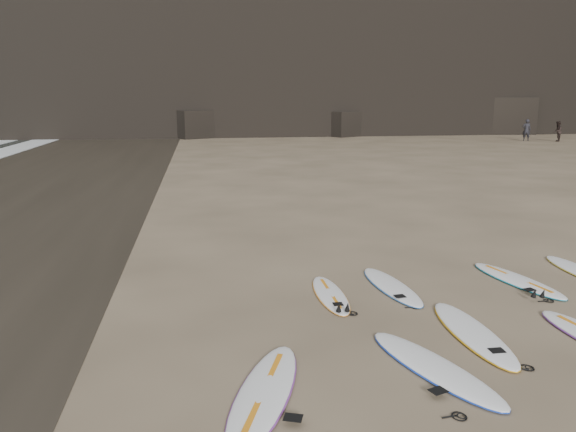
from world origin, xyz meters
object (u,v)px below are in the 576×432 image
(surfboard_5, at_px, (330,294))
(surfboard_6, at_px, (392,286))
(person_a, at_px, (527,130))
(surfboard_2, at_px, (473,332))
(surfboard_1, at_px, (434,367))
(person_b, at_px, (557,131))
(surfboard_0, at_px, (264,391))
(surfboard_7, at_px, (517,280))

(surfboard_5, relative_size, surfboard_6, 0.90)
(person_a, bearing_deg, surfboard_2, 85.18)
(surfboard_1, height_order, surfboard_6, surfboard_1)
(surfboard_5, bearing_deg, surfboard_2, -48.33)
(person_b, bearing_deg, person_a, -74.85)
(surfboard_5, xyz_separation_m, person_b, (27.26, 33.33, 0.81))
(surfboard_0, bearing_deg, person_a, 74.56)
(surfboard_0, xyz_separation_m, surfboard_5, (1.71, 3.51, -0.01))
(surfboard_5, height_order, surfboard_6, surfboard_6)
(surfboard_0, distance_m, surfboard_6, 4.87)
(person_a, bearing_deg, person_b, -176.20)
(person_a, bearing_deg, surfboard_0, 82.29)
(surfboard_0, relative_size, person_a, 1.51)
(surfboard_1, bearing_deg, surfboard_0, 167.89)
(surfboard_5, distance_m, surfboard_7, 4.14)
(surfboard_1, bearing_deg, surfboard_5, 84.77)
(surfboard_7, bearing_deg, surfboard_2, -145.09)
(surfboard_6, bearing_deg, surfboard_1, -105.22)
(surfboard_0, distance_m, surfboard_5, 3.90)
(surfboard_7, bearing_deg, surfboard_1, -146.50)
(surfboard_2, distance_m, person_a, 43.18)
(surfboard_6, xyz_separation_m, person_b, (25.91, 33.05, 0.80))
(person_b, bearing_deg, surfboard_7, 3.96)
(surfboard_1, relative_size, surfboard_2, 0.99)
(surfboard_0, bearing_deg, surfboard_2, 40.30)
(surfboard_7, distance_m, person_a, 39.98)
(surfboard_2, distance_m, surfboard_6, 2.49)
(surfboard_5, bearing_deg, surfboard_1, -75.99)
(surfboard_0, bearing_deg, surfboard_1, 26.98)
(surfboard_2, bearing_deg, surfboard_5, 132.18)
(surfboard_5, xyz_separation_m, person_a, (25.04, 34.31, 0.88))
(surfboard_2, xyz_separation_m, surfboard_7, (2.21, 2.39, -0.00))
(surfboard_2, xyz_separation_m, person_b, (25.34, 35.48, 0.80))
(surfboard_1, distance_m, surfboard_6, 3.51)
(surfboard_7, height_order, person_b, person_b)
(surfboard_0, height_order, surfboard_2, surfboard_0)
(surfboard_0, height_order, surfboard_7, surfboard_0)
(person_a, height_order, person_b, person_a)
(surfboard_6, relative_size, person_b, 1.47)
(surfboard_1, distance_m, surfboard_7, 4.78)
(surfboard_1, bearing_deg, person_b, 34.82)
(surfboard_5, bearing_deg, surfboard_7, 3.32)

